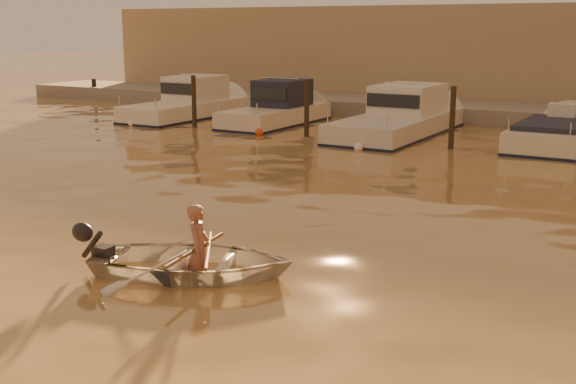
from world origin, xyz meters
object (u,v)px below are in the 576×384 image
Objects in this scene: moored_boat_3 at (554,139)px; waterfront_building at (545,58)px; person at (199,249)px; moored_boat_0 at (187,103)px; moored_boat_1 at (275,109)px; dinghy at (193,262)px; moored_boat_2 at (400,117)px.

moored_boat_3 is 0.14× the size of waterfront_building.
moored_boat_0 reaches higher than person.
person is 0.23× the size of moored_boat_1.
waterfront_building is (8.13, 11.00, 1.77)m from moored_boat_1.
moored_boat_0 is (-12.59, 16.01, 0.41)m from dinghy.
waterfront_building reaches higher than moored_boat_2.
moored_boat_1 is (4.44, 0.00, 0.00)m from moored_boat_0.
moored_boat_2 is 0.19× the size of waterfront_building.
moored_boat_3 is at bearing 0.00° from moored_boat_2.
dinghy is 27.09m from waterfront_building.
dinghy is at bearing -51.82° from moored_boat_0.
waterfront_building is at bearing 103.17° from moored_boat_3.
person is 0.17× the size of moored_boat_2.
moored_boat_2 is 5.42m from moored_boat_3.
waterfront_building reaches higher than person.
moored_boat_2 is (-2.85, 16.01, 0.41)m from dinghy.
person is 0.03× the size of waterfront_building.
moored_boat_2 is 1.36× the size of moored_boat_3.
waterfront_building reaches higher than moored_boat_1.
moored_boat_0 is at bearing 180.00° from moored_boat_3.
moored_boat_0 is at bearing -138.83° from waterfront_building.
moored_boat_1 is 10.71m from moored_boat_3.
waterfront_building is (12.58, 11.00, 1.77)m from moored_boat_0.
moored_boat_2 is at bearing 0.00° from moored_boat_1.
moored_boat_1 and moored_boat_2 have the same top height.
moored_boat_1 is at bearing 4.67° from dinghy.
moored_boat_0 is (-12.68, 15.97, 0.20)m from person.
moored_boat_0 is at bearing 180.00° from moored_boat_1.
moored_boat_2 is at bearing -104.45° from waterfront_building.
waterfront_building reaches higher than dinghy.
moored_boat_1 is 0.14× the size of waterfront_building.
waterfront_building is (2.83, 11.00, 1.77)m from moored_boat_2.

